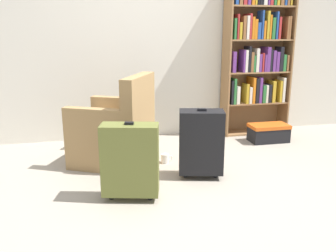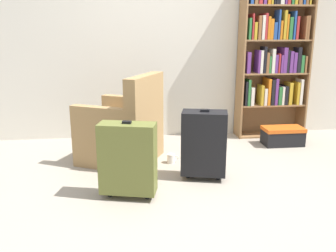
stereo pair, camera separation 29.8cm
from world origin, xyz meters
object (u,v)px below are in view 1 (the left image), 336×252
Objects in this scene: mug at (165,158)px; suitcase_olive at (130,160)px; storage_box at (269,132)px; bookshelf at (257,49)px; suitcase_black at (201,142)px; armchair at (116,132)px.

mug is 0.91m from suitcase_olive.
mug is at bearing -162.05° from storage_box.
bookshelf is 4.26× the size of storage_box.
mug is 0.19× the size of suitcase_black.
bookshelf is at bearing 41.45° from suitcase_olive.
bookshelf is at bearing 21.18° from armchair.
armchair reaches higher than storage_box.
storage_box reaches higher than mug.
storage_box is (1.87, 0.30, -0.20)m from armchair.
mug is 1.46m from storage_box.
armchair is at bearing -170.87° from storage_box.
armchair is (-1.86, -0.72, -0.78)m from bookshelf.
suitcase_olive is at bearing -87.66° from armchair.
mug is 0.26× the size of storage_box.
suitcase_olive is (-1.83, -1.19, 0.22)m from storage_box.
suitcase_olive is (-1.82, -1.61, -0.76)m from bookshelf.
bookshelf is 2.14m from armchair.
storage_box is at bearing 17.95° from mug.
mug is (0.48, -0.15, -0.27)m from armchair.
armchair is 0.92m from suitcase_black.
suitcase_olive is (-0.44, -0.74, 0.29)m from mug.
suitcase_black is (0.68, 0.31, 0.00)m from suitcase_olive.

